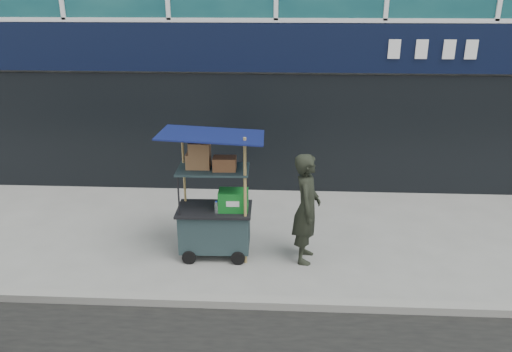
{
  "coord_description": "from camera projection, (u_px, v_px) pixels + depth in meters",
  "views": [
    {
      "loc": [
        0.13,
        -5.77,
        3.94
      ],
      "look_at": [
        -0.23,
        1.2,
        1.32
      ],
      "focal_mm": 35.0,
      "sensor_mm": 36.0,
      "label": 1
    }
  ],
  "objects": [
    {
      "name": "curb",
      "position": [
        268.0,
        303.0,
        6.58
      ],
      "size": [
        80.0,
        0.18,
        0.12
      ],
      "primitive_type": "cube",
      "color": "gray",
      "rests_on": "ground"
    },
    {
      "name": "vendor_man",
      "position": [
        307.0,
        208.0,
        7.47
      ],
      "size": [
        0.48,
        0.67,
        1.72
      ],
      "primitive_type": "imported",
      "rotation": [
        0.0,
        0.0,
        1.45
      ],
      "color": "black",
      "rests_on": "ground"
    },
    {
      "name": "ground",
      "position": [
        268.0,
        298.0,
        6.79
      ],
      "size": [
        80.0,
        80.0,
        0.0
      ],
      "primitive_type": "plane",
      "color": "gray",
      "rests_on": "ground"
    },
    {
      "name": "vendor_cart",
      "position": [
        215.0,
        213.0,
        7.67
      ],
      "size": [
        1.54,
        1.1,
        2.04
      ],
      "rotation": [
        0.0,
        0.0,
        0.02
      ],
      "color": "#1B2F2F",
      "rests_on": "ground"
    }
  ]
}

